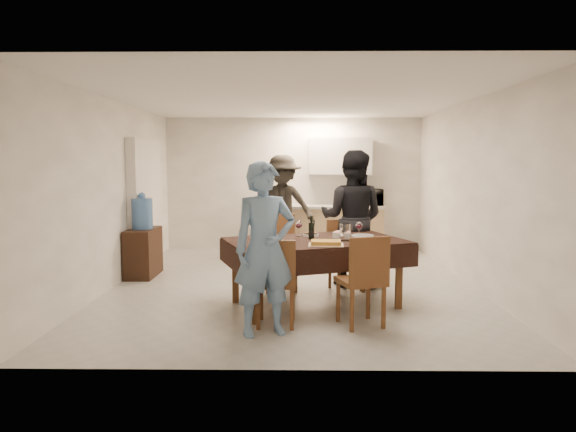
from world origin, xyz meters
The scene contains 33 objects.
floor centered at (0.00, 0.00, 0.00)m, with size 5.00×6.00×0.02m, color #A5A5A1.
ceiling centered at (0.00, 0.00, 2.60)m, with size 5.00×6.00×0.02m, color white.
wall_back centered at (0.00, 3.00, 1.30)m, with size 5.00×0.02×2.60m, color white.
wall_front centered at (0.00, -3.00, 1.30)m, with size 5.00×0.02×2.60m, color white.
wall_left centered at (-2.50, 0.00, 1.30)m, with size 0.02×6.00×2.60m, color white.
wall_right centered at (2.50, 0.00, 1.30)m, with size 0.02×6.00×2.60m, color white.
stub_partition centered at (-2.42, 1.20, 1.05)m, with size 0.15×1.40×2.10m, color silver.
kitchen_base_cabinet centered at (0.60, 2.68, 0.43)m, with size 2.20×0.60×0.86m, color #A18261.
kitchen_worktop centered at (0.60, 2.68, 0.89)m, with size 2.24×0.64×0.05m, color #A8A8A3.
upper_cabinet centered at (0.90, 2.82, 1.85)m, with size 1.20×0.34×0.70m, color silver.
dining_table centered at (0.28, -1.04, 0.77)m, with size 2.35×1.85×0.81m.
chair_near_left centered at (-0.17, -1.88, 0.58)m, with size 0.44×0.44×0.51m.
chair_near_right centered at (0.73, -1.89, 0.60)m, with size 0.56×0.57×0.53m.
chair_far_left centered at (-0.17, -0.39, 0.62)m, with size 0.53×0.53×0.55m.
chair_far_right centered at (0.73, -0.38, 0.58)m, with size 0.53×0.54×0.51m.
console centered at (-2.28, 0.55, 0.36)m, with size 0.39×0.79×0.73m, color black.
water_jug centered at (-2.28, 0.55, 0.96)m, with size 0.31×0.31×0.47m, color #4F82CC.
wine_bottle centered at (0.23, -0.99, 0.95)m, with size 0.07×0.07×0.28m, color black, non-canonical shape.
water_pitcher centered at (0.63, -1.09, 0.91)m, with size 0.13×0.13×0.21m, color white.
savoury_tart centered at (0.38, -1.42, 0.83)m, with size 0.39×0.29×0.05m, color gold.
salad_bowl centered at (0.58, -0.86, 0.84)m, with size 0.17×0.17×0.07m, color white.
mushroom_dish centered at (0.23, -0.76, 0.82)m, with size 0.18×0.18×0.03m, color white.
wine_glass_a centered at (-0.27, -1.29, 0.90)m, with size 0.08×0.08×0.19m, color white, non-canonical shape.
wine_glass_b centered at (0.83, -0.79, 0.90)m, with size 0.09×0.09×0.19m, color white, non-canonical shape.
wine_glass_c centered at (0.08, -0.74, 0.91)m, with size 0.09×0.09×0.20m, color white, non-canonical shape.
plate_near_left centered at (-0.32, -1.34, 0.81)m, with size 0.28×0.28×0.02m, color white.
plate_near_right centered at (0.88, -1.34, 0.81)m, with size 0.27×0.27×0.02m, color white.
plate_far_left centered at (-0.32, -0.74, 0.81)m, with size 0.28×0.28×0.02m, color white.
plate_far_right centered at (0.88, -0.74, 0.81)m, with size 0.28×0.28×0.02m, color white.
microwave centered at (1.42, 2.68, 1.07)m, with size 0.57×0.39×0.31m, color silver.
person_near centered at (-0.27, -2.09, 0.87)m, with size 0.64×0.42×1.75m, color #698CB5.
person_far centered at (0.83, 0.01, 0.95)m, with size 0.92×0.72×1.90m, color black.
person_kitchen centered at (-0.20, 2.23, 0.93)m, with size 1.20×0.69×1.86m, color black.
Camera 1 is at (0.03, -7.14, 1.73)m, focal length 32.00 mm.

